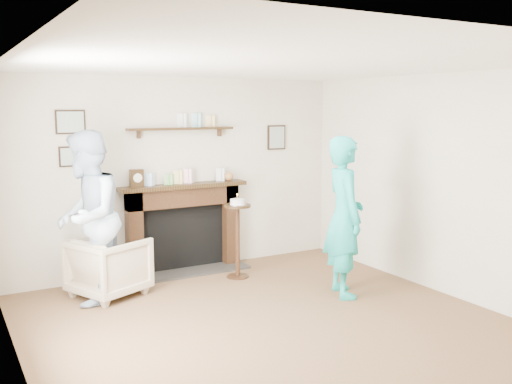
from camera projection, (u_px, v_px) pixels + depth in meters
ground at (282, 333)px, 5.40m from camera, size 5.00×5.00×0.00m
room_shell at (247, 157)px, 5.75m from camera, size 4.54×5.02×2.52m
armchair at (110, 295)px, 6.48m from camera, size 0.97×0.96×0.68m
man at (91, 301)px, 6.28m from camera, size 1.03×1.13×1.88m
woman at (342, 294)px, 6.52m from camera, size 0.62×0.76×1.81m
pedestal_table at (237, 226)px, 7.08m from camera, size 0.33×0.33×1.06m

